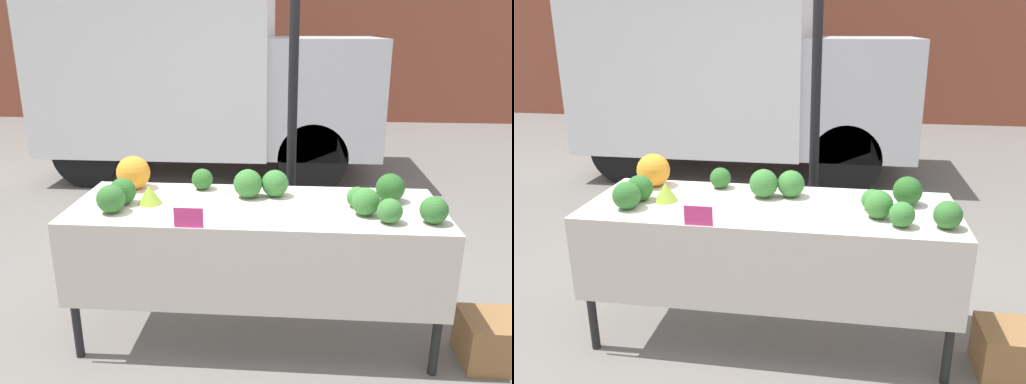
% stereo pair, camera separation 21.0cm
% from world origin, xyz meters
% --- Properties ---
extents(ground_plane, '(40.00, 40.00, 0.00)m').
position_xyz_m(ground_plane, '(0.00, 0.00, 0.00)').
color(ground_plane, slate).
extents(building_facade, '(16.00, 0.60, 4.74)m').
position_xyz_m(building_facade, '(0.00, 7.94, 2.37)').
color(building_facade, brown).
rests_on(building_facade, ground_plane).
extents(tent_pole, '(0.07, 0.07, 2.67)m').
position_xyz_m(tent_pole, '(0.20, 0.83, 1.34)').
color(tent_pole, black).
rests_on(tent_pole, ground_plane).
extents(parked_truck, '(4.15, 1.98, 2.27)m').
position_xyz_m(parked_truck, '(-1.01, 3.76, 1.22)').
color(parked_truck, white).
rests_on(parked_truck, ground_plane).
extents(market_table, '(2.16, 0.77, 0.86)m').
position_xyz_m(market_table, '(0.00, -0.07, 0.75)').
color(market_table, beige).
rests_on(market_table, ground_plane).
extents(orange_cauliflower, '(0.21, 0.21, 0.21)m').
position_xyz_m(orange_cauliflower, '(-0.81, 0.25, 0.97)').
color(orange_cauliflower, orange).
rests_on(orange_cauliflower, market_table).
extents(romanesco_head, '(0.14, 0.14, 0.11)m').
position_xyz_m(romanesco_head, '(-0.63, -0.03, 0.92)').
color(romanesco_head, '#93B238').
rests_on(romanesco_head, market_table).
extents(broccoli_head_0, '(0.13, 0.13, 0.13)m').
position_xyz_m(broccoli_head_0, '(0.73, -0.23, 0.93)').
color(broccoli_head_0, '#387533').
rests_on(broccoli_head_0, market_table).
extents(broccoli_head_1, '(0.16, 0.16, 0.16)m').
position_xyz_m(broccoli_head_1, '(-0.78, -0.04, 0.94)').
color(broccoli_head_1, '#2D6628').
rests_on(broccoli_head_1, market_table).
extents(broccoli_head_2, '(0.12, 0.12, 0.12)m').
position_xyz_m(broccoli_head_2, '(0.58, 0.01, 0.92)').
color(broccoli_head_2, '#387533').
rests_on(broccoli_head_2, market_table).
extents(broccoli_head_3, '(0.18, 0.18, 0.18)m').
position_xyz_m(broccoli_head_3, '(-0.06, 0.13, 0.95)').
color(broccoli_head_3, '#387533').
rests_on(broccoli_head_3, market_table).
extents(broccoli_head_4, '(0.17, 0.17, 0.17)m').
position_xyz_m(broccoli_head_4, '(0.10, 0.17, 0.95)').
color(broccoli_head_4, '#387533').
rests_on(broccoli_head_4, market_table).
extents(broccoli_head_5, '(0.17, 0.17, 0.17)m').
position_xyz_m(broccoli_head_5, '(0.79, 0.13, 0.95)').
color(broccoli_head_5, '#285B23').
rests_on(broccoli_head_5, market_table).
extents(broccoli_head_6, '(0.16, 0.16, 0.16)m').
position_xyz_m(broccoli_head_6, '(0.62, -0.12, 0.94)').
color(broccoli_head_6, '#387533').
rests_on(broccoli_head_6, market_table).
extents(broccoli_head_7, '(0.16, 0.16, 0.16)m').
position_xyz_m(broccoli_head_7, '(-0.80, -0.19, 0.94)').
color(broccoli_head_7, '#336B2D').
rests_on(broccoli_head_7, market_table).
extents(broccoli_head_8, '(0.15, 0.15, 0.15)m').
position_xyz_m(broccoli_head_8, '(0.96, -0.21, 0.94)').
color(broccoli_head_8, '#336B2D').
rests_on(broccoli_head_8, market_table).
extents(broccoli_head_9, '(0.13, 0.13, 0.13)m').
position_xyz_m(broccoli_head_9, '(-0.37, 0.27, 0.93)').
color(broccoli_head_9, '#2D6628').
rests_on(broccoli_head_9, market_table).
extents(price_sign, '(0.15, 0.01, 0.11)m').
position_xyz_m(price_sign, '(-0.32, -0.37, 0.92)').
color(price_sign, '#E53D84').
rests_on(price_sign, market_table).
extents(produce_crate, '(0.41, 0.33, 0.29)m').
position_xyz_m(produce_crate, '(1.41, -0.19, 0.14)').
color(produce_crate, olive).
rests_on(produce_crate, ground_plane).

